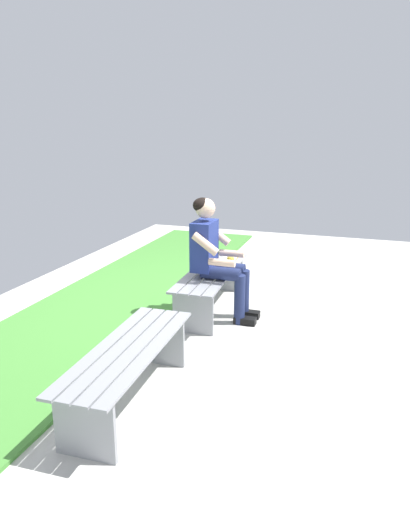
{
  "coord_description": "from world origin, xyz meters",
  "views": [
    {
      "loc": [
        4.55,
        1.45,
        1.91
      ],
      "look_at": [
        0.67,
        0.15,
        0.79
      ],
      "focal_mm": 33.03,
      "sensor_mm": 36.0,
      "label": 1
    }
  ],
  "objects": [
    {
      "name": "ground_plane",
      "position": [
        0.95,
        1.0,
        -0.02
      ],
      "size": [
        10.0,
        7.0,
        0.04
      ],
      "primitive_type": "cube",
      "color": "beige"
    },
    {
      "name": "person_seated",
      "position": [
        0.18,
        0.1,
        0.68
      ],
      "size": [
        0.5,
        0.69,
        1.24
      ],
      "color": "navy",
      "rests_on": "ground"
    },
    {
      "name": "apple",
      "position": [
        -0.36,
        0.11,
        0.48
      ],
      "size": [
        0.09,
        0.09,
        0.09
      ],
      "primitive_type": "sphere",
      "color": "gold",
      "rests_on": "bench_near"
    },
    {
      "name": "bench_far",
      "position": [
        1.9,
        0.0,
        0.33
      ],
      "size": [
        1.46,
        0.49,
        0.44
      ],
      "rotation": [
        0.0,
        0.0,
        0.03
      ],
      "color": "gray",
      "rests_on": "ground"
    },
    {
      "name": "book_open",
      "position": [
        -0.55,
        0.06,
        0.45
      ],
      "size": [
        0.42,
        0.17,
        0.02
      ],
      "rotation": [
        0.0,
        0.0,
        0.03
      ],
      "color": "white",
      "rests_on": "bench_near"
    },
    {
      "name": "grass_strip",
      "position": [
        0.95,
        -1.13,
        0.01
      ],
      "size": [
        9.0,
        1.51,
        0.03
      ],
      "primitive_type": "cube",
      "color": "#478C38",
      "rests_on": "ground"
    },
    {
      "name": "bench_near",
      "position": [
        0.0,
        0.0,
        0.33
      ],
      "size": [
        1.54,
        0.5,
        0.44
      ],
      "rotation": [
        0.0,
        0.0,
        0.03
      ],
      "color": "gray",
      "rests_on": "ground"
    }
  ]
}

